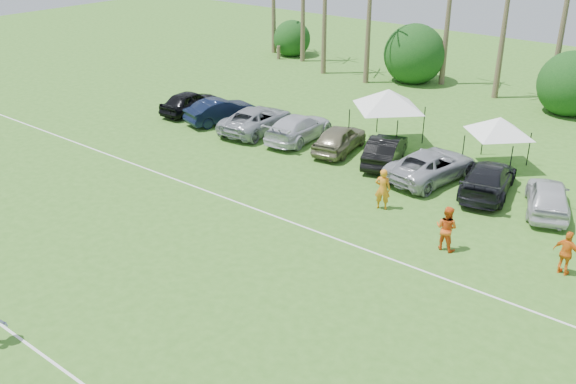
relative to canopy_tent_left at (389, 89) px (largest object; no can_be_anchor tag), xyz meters
The scene contains 18 objects.
field_lines 17.44m from the canopy_tent_left, 89.04° to the right, with size 80.00×12.10×0.01m.
bush_tree_0 23.34m from the canopy_tent_left, 143.44° to the left, with size 4.00×4.00×4.00m.
bush_tree_1 15.08m from the canopy_tent_left, 112.38° to the left, with size 4.00×4.00×4.00m.
bush_tree_2 15.31m from the canopy_tent_left, 65.62° to the left, with size 4.00×4.00×4.00m.
sideline_player_a 8.83m from the canopy_tent_left, 60.24° to the right, with size 0.72×0.47×1.96m, color orange.
sideline_player_b 12.42m from the canopy_tent_left, 47.73° to the right, with size 0.93×0.72×1.90m, color #EB581A.
sideline_player_c 15.09m from the canopy_tent_left, 32.23° to the right, with size 1.05×0.44×1.80m, color orange.
canopy_tent_left is the anchor object (origin of this frame).
canopy_tent_right 6.34m from the canopy_tent_left, ahead, with size 3.98×3.98×3.23m.
parked_car_0 13.82m from the canopy_tent_left, 167.47° to the right, with size 1.80×4.48×1.53m, color black.
parked_car_1 11.06m from the canopy_tent_left, 163.61° to the right, with size 1.62×4.63×1.53m, color black.
parked_car_2 8.34m from the canopy_tent_left, 158.35° to the right, with size 2.53×5.49×1.53m, color #979BA2.
parked_car_3 5.70m from the canopy_tent_left, 150.46° to the right, with size 2.14×5.26×1.53m, color silver.
parked_car_4 3.91m from the canopy_tent_left, 120.25° to the right, with size 1.80×4.48×1.53m, color #777256.
parked_car_5 3.86m from the canopy_tent_left, 60.09° to the right, with size 1.62×4.63×1.53m, color black.
parked_car_6 5.85m from the canopy_tent_left, 33.57° to the right, with size 2.53×5.49×1.53m, color #A0A1A8.
parked_car_7 8.24m from the canopy_tent_left, 20.64° to the right, with size 2.14×5.26×1.53m, color black.
parked_car_8 11.00m from the canopy_tent_left, 16.28° to the right, with size 1.80×4.48×1.53m, color silver.
Camera 1 is at (17.28, -5.74, 13.09)m, focal length 40.00 mm.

